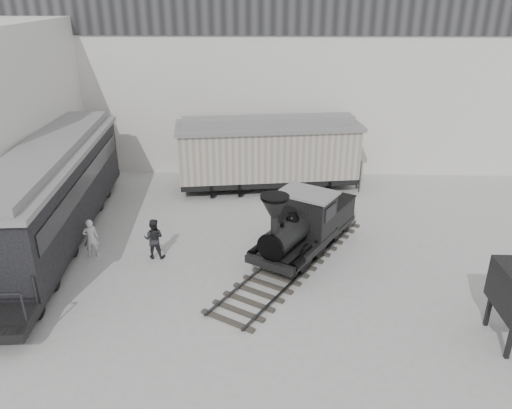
{
  "coord_description": "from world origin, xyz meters",
  "views": [
    {
      "loc": [
        -0.16,
        -14.84,
        10.45
      ],
      "look_at": [
        -0.67,
        4.47,
        2.0
      ],
      "focal_mm": 35.0,
      "sensor_mm": 36.0,
      "label": 1
    }
  ],
  "objects_px": {
    "locomotive": "(302,228)",
    "boxcar": "(268,152)",
    "visitor_b": "(154,239)",
    "passenger_coach": "(51,194)",
    "visitor_a": "(91,238)"
  },
  "relations": [
    {
      "from": "passenger_coach",
      "to": "visitor_a",
      "type": "relative_size",
      "value": 8.9
    },
    {
      "from": "passenger_coach",
      "to": "visitor_a",
      "type": "height_order",
      "value": "passenger_coach"
    },
    {
      "from": "locomotive",
      "to": "visitor_a",
      "type": "distance_m",
      "value": 8.82
    },
    {
      "from": "visitor_b",
      "to": "passenger_coach",
      "type": "bearing_deg",
      "value": -15.57
    },
    {
      "from": "locomotive",
      "to": "visitor_b",
      "type": "height_order",
      "value": "locomotive"
    },
    {
      "from": "boxcar",
      "to": "visitor_b",
      "type": "relative_size",
      "value": 5.9
    },
    {
      "from": "locomotive",
      "to": "boxcar",
      "type": "height_order",
      "value": "boxcar"
    },
    {
      "from": "boxcar",
      "to": "visitor_a",
      "type": "relative_size",
      "value": 6.09
    },
    {
      "from": "boxcar",
      "to": "passenger_coach",
      "type": "relative_size",
      "value": 0.68
    },
    {
      "from": "visitor_b",
      "to": "locomotive",
      "type": "bearing_deg",
      "value": -174.87
    },
    {
      "from": "passenger_coach",
      "to": "visitor_b",
      "type": "bearing_deg",
      "value": -22.7
    },
    {
      "from": "locomotive",
      "to": "visitor_b",
      "type": "distance_m",
      "value": 6.18
    },
    {
      "from": "passenger_coach",
      "to": "visitor_b",
      "type": "xyz_separation_m",
      "value": [
        4.71,
        -1.53,
        -1.32
      ]
    },
    {
      "from": "visitor_a",
      "to": "passenger_coach",
      "type": "bearing_deg",
      "value": -56.81
    },
    {
      "from": "locomotive",
      "to": "boxcar",
      "type": "distance_m",
      "value": 7.9
    }
  ]
}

